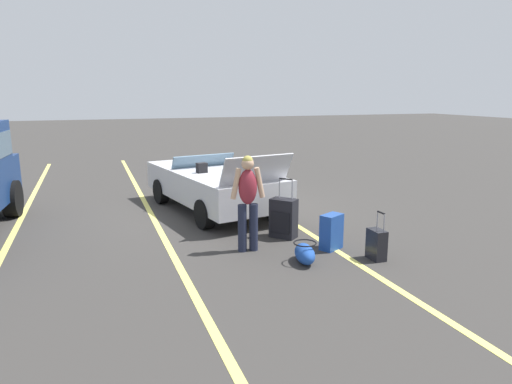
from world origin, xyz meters
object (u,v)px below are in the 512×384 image
Objects in this scene: convertible_car at (210,184)px; suitcase_large_black at (283,218)px; suitcase_medium_bright at (331,232)px; traveler_person at (248,198)px; suitcase_small_carryon at (377,244)px; duffel_bag at (305,253)px.

suitcase_large_black is (-2.65, -0.75, -0.22)m from convertible_car.
suitcase_medium_bright is 1.57m from traveler_person.
traveler_person is at bearing -134.00° from suitcase_medium_bright.
traveler_person reaches higher than convertible_car.
convertible_car reaches higher than suitcase_small_carryon.
suitcase_medium_bright is at bearing -57.89° from duffel_bag.
convertible_car is 6.42× the size of duffel_bag.
suitcase_small_carryon is at bearing 80.28° from suitcase_large_black.
suitcase_large_black is at bearing -57.30° from traveler_person.
suitcase_medium_bright is 0.78× the size of suitcase_small_carryon.
suitcase_large_black is 1.80× the size of suitcase_medium_bright.
suitcase_medium_bright is at bearing -171.59° from convertible_car.
suitcase_small_carryon is at bearing 4.76° from suitcase_medium_bright.
convertible_car is at bearing -115.00° from suitcase_large_black.
duffel_bag is (0.25, 1.17, -0.10)m from suitcase_small_carryon.
traveler_person reaches higher than suitcase_large_black.
convertible_car is 5.57× the size of suitcase_small_carryon.
suitcase_medium_bright is 0.90× the size of duffel_bag.
convertible_car reaches higher than suitcase_large_black.
duffel_bag is at bearing -139.21° from traveler_person.
traveler_person is (-0.50, 0.87, 0.56)m from suitcase_large_black.
suitcase_medium_bright reaches higher than duffel_bag.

